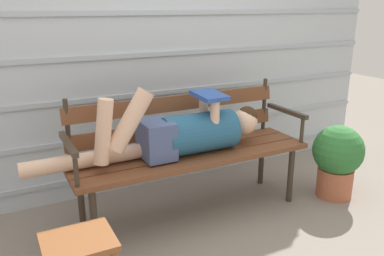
{
  "coord_description": "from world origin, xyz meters",
  "views": [
    {
      "loc": [
        -1.19,
        -2.2,
        1.46
      ],
      "look_at": [
        0.0,
        0.11,
        0.65
      ],
      "focal_mm": 37.11,
      "sensor_mm": 36.0,
      "label": 1
    }
  ],
  "objects_px": {
    "park_bench": "(188,144)",
    "reclining_person": "(182,132)",
    "footstool": "(79,255)",
    "potted_plant": "(337,158)"
  },
  "relations": [
    {
      "from": "park_bench",
      "to": "potted_plant",
      "type": "bearing_deg",
      "value": -16.86
    },
    {
      "from": "footstool",
      "to": "potted_plant",
      "type": "relative_size",
      "value": 0.67
    },
    {
      "from": "reclining_person",
      "to": "potted_plant",
      "type": "xyz_separation_m",
      "value": [
        1.21,
        -0.27,
        -0.31
      ]
    },
    {
      "from": "reclining_person",
      "to": "footstool",
      "type": "bearing_deg",
      "value": -145.08
    },
    {
      "from": "park_bench",
      "to": "reclining_person",
      "type": "xyz_separation_m",
      "value": [
        -0.07,
        -0.07,
        0.12
      ]
    },
    {
      "from": "footstool",
      "to": "potted_plant",
      "type": "bearing_deg",
      "value": 8.79
    },
    {
      "from": "reclining_person",
      "to": "potted_plant",
      "type": "height_order",
      "value": "reclining_person"
    },
    {
      "from": "potted_plant",
      "to": "footstool",
      "type": "bearing_deg",
      "value": -171.21
    },
    {
      "from": "park_bench",
      "to": "reclining_person",
      "type": "relative_size",
      "value": 1.04
    },
    {
      "from": "reclining_person",
      "to": "park_bench",
      "type": "bearing_deg",
      "value": 43.45
    }
  ]
}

